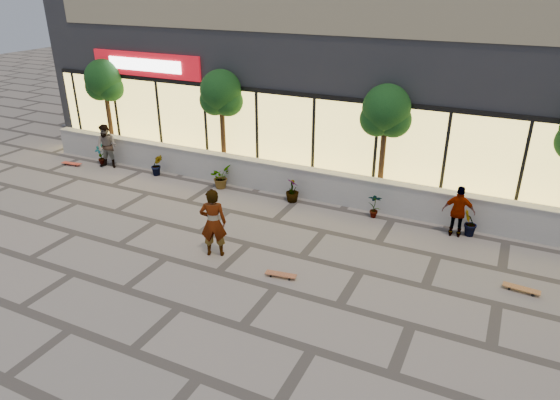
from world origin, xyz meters
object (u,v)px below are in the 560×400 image
at_px(tree_midwest, 221,96).
at_px(skateboard_right_near, 521,289).
at_px(skater_left, 107,146).
at_px(tree_mideast, 386,114).
at_px(skater_right_near, 459,212).
at_px(skateboard_left, 71,163).
at_px(tree_west, 104,83).
at_px(skater_center, 213,223).
at_px(skateboard_center, 281,274).

distance_m(tree_midwest, skateboard_right_near, 11.49).
distance_m(skater_left, skateboard_right_near, 15.12).
distance_m(tree_mideast, skater_left, 10.74).
bearing_deg(skater_right_near, tree_mideast, -32.96).
bearing_deg(skater_left, skateboard_left, -175.81).
relative_size(skater_left, skateboard_left, 2.02).
relative_size(tree_mideast, skateboard_right_near, 4.59).
bearing_deg(tree_west, skater_center, -32.24).
bearing_deg(skateboard_center, tree_mideast, 72.11).
bearing_deg(skater_center, skater_right_near, -169.89).
bearing_deg(tree_mideast, skater_left, -172.36).
distance_m(tree_west, skateboard_center, 12.28).
xyz_separation_m(tree_west, tree_mideast, (11.50, 0.00, 0.00)).
distance_m(skater_right_near, skateboard_center, 5.57).
height_order(tree_mideast, skater_right_near, tree_mideast).
relative_size(tree_mideast, skater_center, 2.04).
height_order(skater_left, skateboard_right_near, skater_left).
bearing_deg(skater_center, skateboard_center, 148.86).
xyz_separation_m(skateboard_left, skateboard_right_near, (16.48, -1.76, 0.00)).
bearing_deg(skater_center, skateboard_left, -45.51).
bearing_deg(skater_left, skater_right_near, -13.36).
bearing_deg(tree_west, skateboard_center, -27.87).
xyz_separation_m(tree_west, skateboard_left, (-0.48, -1.89, -2.90)).
bearing_deg(skateboard_left, skater_right_near, -5.48).
height_order(tree_midwest, skater_center, tree_midwest).
bearing_deg(tree_midwest, skateboard_center, -47.85).
bearing_deg(tree_midwest, tree_west, 180.00).
distance_m(tree_mideast, skater_right_near, 3.74).
bearing_deg(skater_left, tree_midwest, 4.15).
distance_m(tree_midwest, tree_mideast, 6.00).
relative_size(skateboard_left, skateboard_right_near, 1.00).
xyz_separation_m(tree_west, skater_center, (8.45, -5.33, -2.03)).
bearing_deg(skater_right_near, skateboard_center, 43.90).
distance_m(tree_west, tree_midwest, 5.50).
height_order(tree_midwest, skater_right_near, tree_midwest).
xyz_separation_m(tree_mideast, skater_center, (-3.05, -5.33, -2.03)).
distance_m(skateboard_center, skateboard_right_near, 5.78).
bearing_deg(skater_right_near, skater_center, 29.31).
relative_size(tree_midwest, skateboard_right_near, 4.59).
height_order(skater_center, skateboard_right_near, skater_center).
xyz_separation_m(skateboard_center, skateboard_right_near, (5.45, 1.93, 0.00)).
xyz_separation_m(tree_mideast, skater_right_near, (2.66, -1.40, -2.21)).
relative_size(skater_center, skateboard_left, 2.25).
bearing_deg(skateboard_right_near, tree_midwest, 165.26).
bearing_deg(skateboard_center, skater_right_near, 40.92).
relative_size(skater_left, skateboard_right_near, 2.02).
bearing_deg(tree_west, skateboard_right_near, -12.85).
distance_m(tree_west, skateboard_left, 3.50).
relative_size(skater_center, skater_right_near, 1.24).
xyz_separation_m(tree_midwest, skateboard_center, (5.05, -5.58, -2.91)).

